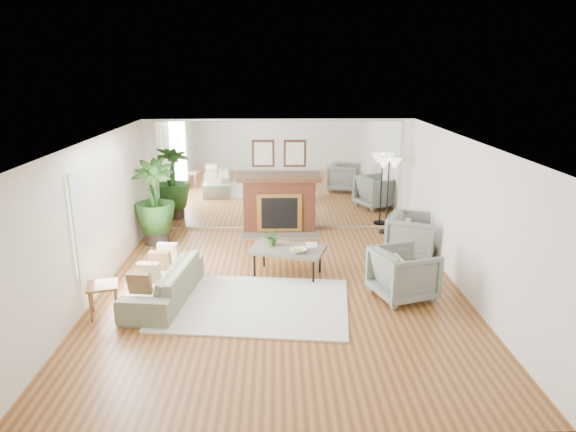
{
  "coord_description": "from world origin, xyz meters",
  "views": [
    {
      "loc": [
        -0.06,
        -7.86,
        3.59
      ],
      "look_at": [
        0.13,
        0.6,
        1.13
      ],
      "focal_mm": 32.0,
      "sensor_mm": 36.0,
      "label": 1
    }
  ],
  "objects_px": {
    "floor_lamp": "(389,170)",
    "fireplace": "(279,203)",
    "armchair_back": "(413,235)",
    "side_table": "(103,289)",
    "potted_ficus": "(154,200)",
    "sofa": "(164,282)",
    "coffee_table": "(288,250)",
    "armchair_front": "(404,274)"
  },
  "relations": [
    {
      "from": "armchair_front",
      "to": "side_table",
      "type": "xyz_separation_m",
      "value": [
        -4.61,
        -0.53,
        0.01
      ]
    },
    {
      "from": "armchair_front",
      "to": "fireplace",
      "type": "bearing_deg",
      "value": 10.96
    },
    {
      "from": "potted_ficus",
      "to": "floor_lamp",
      "type": "bearing_deg",
      "value": 6.91
    },
    {
      "from": "sofa",
      "to": "potted_ficus",
      "type": "bearing_deg",
      "value": -158.18
    },
    {
      "from": "floor_lamp",
      "to": "potted_ficus",
      "type": "bearing_deg",
      "value": -173.09
    },
    {
      "from": "fireplace",
      "to": "armchair_back",
      "type": "height_order",
      "value": "fireplace"
    },
    {
      "from": "fireplace",
      "to": "coffee_table",
      "type": "relative_size",
      "value": 1.42
    },
    {
      "from": "potted_ficus",
      "to": "floor_lamp",
      "type": "xyz_separation_m",
      "value": [
        4.99,
        0.61,
        0.48
      ]
    },
    {
      "from": "armchair_back",
      "to": "side_table",
      "type": "height_order",
      "value": "armchair_back"
    },
    {
      "from": "armchair_back",
      "to": "armchair_front",
      "type": "xyz_separation_m",
      "value": [
        -0.64,
        -1.89,
        -0.01
      ]
    },
    {
      "from": "coffee_table",
      "to": "potted_ficus",
      "type": "height_order",
      "value": "potted_ficus"
    },
    {
      "from": "armchair_back",
      "to": "floor_lamp",
      "type": "relative_size",
      "value": 0.55
    },
    {
      "from": "side_table",
      "to": "potted_ficus",
      "type": "bearing_deg",
      "value": 89.13
    },
    {
      "from": "side_table",
      "to": "floor_lamp",
      "type": "distance_m",
      "value": 6.46
    },
    {
      "from": "sofa",
      "to": "armchair_back",
      "type": "xyz_separation_m",
      "value": [
        4.47,
        1.88,
        0.13
      ]
    },
    {
      "from": "side_table",
      "to": "floor_lamp",
      "type": "xyz_separation_m",
      "value": [
        5.04,
        3.91,
        1.01
      ]
    },
    {
      "from": "fireplace",
      "to": "armchair_back",
      "type": "distance_m",
      "value": 3.09
    },
    {
      "from": "sofa",
      "to": "armchair_front",
      "type": "height_order",
      "value": "armchair_front"
    },
    {
      "from": "potted_ficus",
      "to": "floor_lamp",
      "type": "distance_m",
      "value": 5.05
    },
    {
      "from": "armchair_back",
      "to": "side_table",
      "type": "relative_size",
      "value": 1.7
    },
    {
      "from": "sofa",
      "to": "floor_lamp",
      "type": "height_order",
      "value": "floor_lamp"
    },
    {
      "from": "fireplace",
      "to": "sofa",
      "type": "relative_size",
      "value": 1.03
    },
    {
      "from": "coffee_table",
      "to": "side_table",
      "type": "height_order",
      "value": "coffee_table"
    },
    {
      "from": "fireplace",
      "to": "floor_lamp",
      "type": "bearing_deg",
      "value": -3.8
    },
    {
      "from": "sofa",
      "to": "armchair_back",
      "type": "bearing_deg",
      "value": 119.84
    },
    {
      "from": "fireplace",
      "to": "armchair_back",
      "type": "xyz_separation_m",
      "value": [
        2.6,
        -1.65,
        -0.24
      ]
    },
    {
      "from": "fireplace",
      "to": "sofa",
      "type": "xyz_separation_m",
      "value": [
        -1.87,
        -3.53,
        -0.37
      ]
    },
    {
      "from": "coffee_table",
      "to": "side_table",
      "type": "distance_m",
      "value": 3.16
    },
    {
      "from": "side_table",
      "to": "potted_ficus",
      "type": "height_order",
      "value": "potted_ficus"
    },
    {
      "from": "potted_ficus",
      "to": "fireplace",
      "type": "bearing_deg",
      "value": 16.38
    },
    {
      "from": "sofa",
      "to": "side_table",
      "type": "bearing_deg",
      "value": -48.18
    },
    {
      "from": "floor_lamp",
      "to": "fireplace",
      "type": "bearing_deg",
      "value": 176.2
    },
    {
      "from": "potted_ficus",
      "to": "floor_lamp",
      "type": "relative_size",
      "value": 1.06
    },
    {
      "from": "armchair_front",
      "to": "potted_ficus",
      "type": "height_order",
      "value": "potted_ficus"
    },
    {
      "from": "potted_ficus",
      "to": "armchair_back",
      "type": "bearing_deg",
      "value": -9.68
    },
    {
      "from": "fireplace",
      "to": "sofa",
      "type": "distance_m",
      "value": 4.01
    },
    {
      "from": "armchair_front",
      "to": "side_table",
      "type": "height_order",
      "value": "armchair_front"
    },
    {
      "from": "potted_ficus",
      "to": "sofa",
      "type": "bearing_deg",
      "value": -75.26
    },
    {
      "from": "side_table",
      "to": "potted_ficus",
      "type": "distance_m",
      "value": 3.34
    },
    {
      "from": "floor_lamp",
      "to": "coffee_table",
      "type": "bearing_deg",
      "value": -133.32
    },
    {
      "from": "armchair_front",
      "to": "floor_lamp",
      "type": "xyz_separation_m",
      "value": [
        0.43,
        3.38,
        1.02
      ]
    },
    {
      "from": "sofa",
      "to": "potted_ficus",
      "type": "distance_m",
      "value": 2.93
    }
  ]
}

